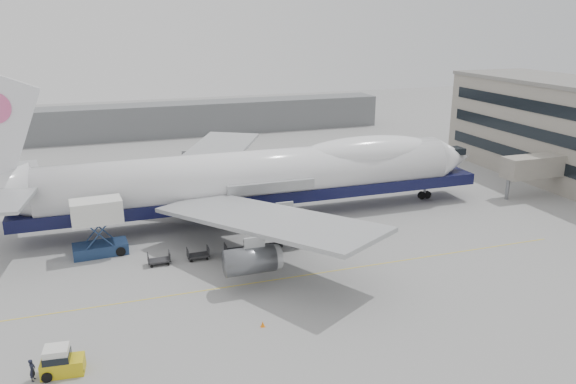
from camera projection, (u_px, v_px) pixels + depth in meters
name	position (u px, v px, depth m)	size (l,w,h in m)	color
ground	(286.00, 253.00, 61.84)	(260.00, 260.00, 0.00)	gray
apron_line	(305.00, 275.00, 56.42)	(60.00, 0.15, 0.01)	gold
hangar	(138.00, 121.00, 120.96)	(110.00, 8.00, 7.00)	slate
airliner	(260.00, 176.00, 71.22)	(67.00, 55.30, 19.98)	white
catering_truck	(98.00, 224.00, 60.47)	(5.90, 4.28, 6.26)	navy
baggage_tug	(60.00, 362.00, 40.53)	(3.12, 1.88, 2.18)	gold
ground_worker	(32.00, 370.00, 39.80)	(0.62, 0.41, 1.69)	black
traffic_cone	(263.00, 324.00, 46.93)	(0.36, 0.36, 0.52)	orange
dolly_0	(159.00, 260.00, 58.76)	(2.30, 1.35, 1.30)	#2D2D30
dolly_1	(198.00, 255.00, 60.03)	(2.30, 1.35, 1.30)	#2D2D30
dolly_2	(235.00, 250.00, 61.30)	(2.30, 1.35, 1.30)	#2D2D30
dolly_3	(271.00, 245.00, 62.57)	(2.30, 1.35, 1.30)	#2D2D30
dolly_4	(306.00, 241.00, 63.85)	(2.30, 1.35, 1.30)	#2D2D30
dolly_5	(339.00, 236.00, 65.12)	(2.30, 1.35, 1.30)	#2D2D30
dolly_6	(371.00, 232.00, 66.39)	(2.30, 1.35, 1.30)	#2D2D30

